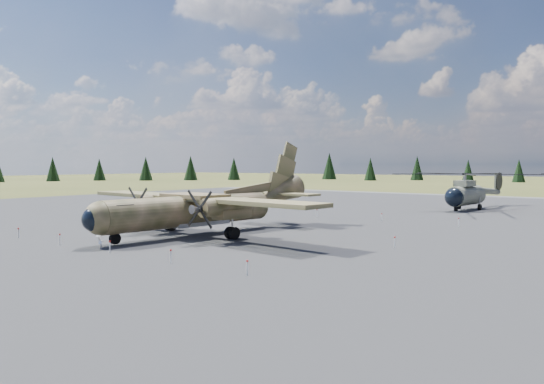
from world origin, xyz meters
The scene contains 8 objects.
ground centered at (0.00, 0.00, 0.00)m, with size 500.00×500.00×0.00m, color brown.
apron centered at (0.00, 10.00, 0.00)m, with size 120.00×120.00×0.04m, color #56575B.
transport_plane centered at (0.15, -2.59, 2.52)m, with size 26.65×24.11×8.77m.
helicopter_near centered at (10.88, 35.35, 3.46)m, with size 20.84×23.40×4.88m.
info_placard_left centered at (-3.27, -10.66, 0.45)m, with size 0.44×0.20×0.68m.
info_placard_right centered at (0.04, -12.85, 0.42)m, with size 0.43×0.25×0.63m.
barrier_fence centered at (-0.46, -0.08, 0.51)m, with size 33.12×29.62×0.85m.
treeline centered at (2.78, -9.87, 4.79)m, with size 334.92×333.97×10.98m.
Camera 1 is at (31.97, -35.30, 6.00)m, focal length 35.00 mm.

